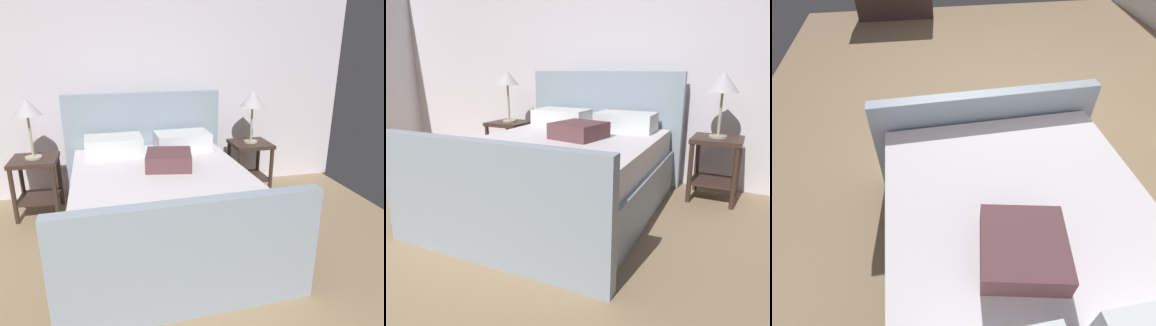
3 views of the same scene
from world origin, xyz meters
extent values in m
cube|color=#9E8361|center=(0.00, 0.00, -0.01)|extent=(5.65, 6.50, 0.02)
cube|color=#94A5B5|center=(0.45, 2.03, 0.20)|extent=(1.65, 1.99, 0.40)
cube|color=#94A5B5|center=(0.49, 1.02, 0.40)|extent=(1.70, 0.17, 0.81)
cube|color=white|center=(0.45, 2.03, 0.51)|extent=(1.57, 1.93, 0.22)
cube|color=brown|center=(0.54, 2.18, 0.69)|extent=(0.46, 0.46, 0.14)
camera|label=1|loc=(0.06, -0.82, 1.67)|focal=33.18mm
camera|label=2|loc=(1.93, -0.51, 1.21)|focal=32.65mm
camera|label=3|loc=(0.92, 2.90, 2.01)|focal=29.25mm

